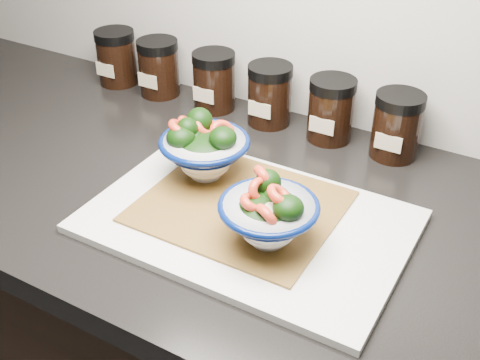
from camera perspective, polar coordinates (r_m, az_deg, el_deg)
The scene contains 11 objects.
countertop at distance 0.99m, azimuth -5.98°, elevation -0.61°, with size 3.50×0.60×0.04m, color black.
cutting_board at distance 0.87m, azimuth 0.75°, elevation -3.92°, with size 0.45×0.30×0.01m, color silver.
bamboo_mat at distance 0.88m, azimuth 0.00°, elevation -2.49°, with size 0.28×0.24×0.00m, color olive.
bowl_left at distance 0.93m, azimuth -3.47°, elevation 2.96°, with size 0.14×0.14×0.10m.
bowl_right at distance 0.79m, azimuth 2.76°, elevation -3.32°, with size 0.14×0.14×0.10m.
spice_jar_a at distance 1.30m, azimuth -11.63°, elevation 11.33°, with size 0.08×0.08×0.11m.
spice_jar_b at distance 1.23m, azimuth -7.71°, elevation 10.52°, with size 0.08×0.08×0.11m.
spice_jar_c at distance 1.16m, azimuth -2.48°, elevation 9.36°, with size 0.08×0.08×0.11m.
spice_jar_d at distance 1.11m, azimuth 2.82°, elevation 8.10°, with size 0.08×0.08×0.11m.
spice_jar_e at distance 1.07m, azimuth 8.62°, elevation 6.63°, with size 0.08×0.08×0.11m.
spice_jar_f at distance 1.04m, azimuth 14.64°, elevation 5.02°, with size 0.08×0.08×0.11m.
Camera 1 is at (0.50, 0.79, 1.43)m, focal length 45.00 mm.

